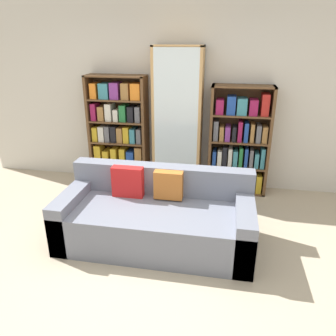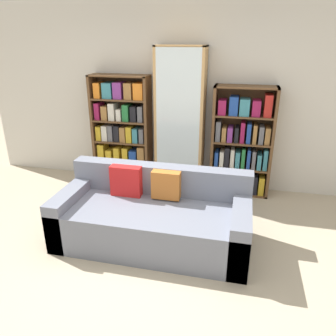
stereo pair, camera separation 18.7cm
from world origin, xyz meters
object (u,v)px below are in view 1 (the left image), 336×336
object	(u,v)px
bookshelf_left	(119,132)
bookshelf_right	(239,143)
couch	(156,218)
wine_bottle	(197,195)
display_cabinet	(178,121)

from	to	relation	value
bookshelf_left	bookshelf_right	size ratio (longest dim) A/B	1.06
couch	bookshelf_right	bearing A→B (deg)	59.36
bookshelf_right	wine_bottle	size ratio (longest dim) A/B	4.25
display_cabinet	wine_bottle	world-z (taller)	display_cabinet
bookshelf_left	display_cabinet	xyz separation A→B (m)	(0.92, -0.02, 0.21)
display_cabinet	bookshelf_right	xyz separation A→B (m)	(0.91, 0.02, -0.29)
wine_bottle	bookshelf_left	bearing A→B (deg)	155.95
couch	wine_bottle	bearing A→B (deg)	68.78
couch	bookshelf_right	world-z (taller)	bookshelf_right
display_cabinet	wine_bottle	xyz separation A→B (m)	(0.37, -0.56, -0.89)
display_cabinet	couch	bearing A→B (deg)	-90.00
bookshelf_left	display_cabinet	world-z (taller)	display_cabinet
couch	bookshelf_left	distance (m)	1.87
couch	bookshelf_left	xyz separation A→B (m)	(-0.92, 1.53, 0.54)
couch	bookshelf_left	world-z (taller)	bookshelf_left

